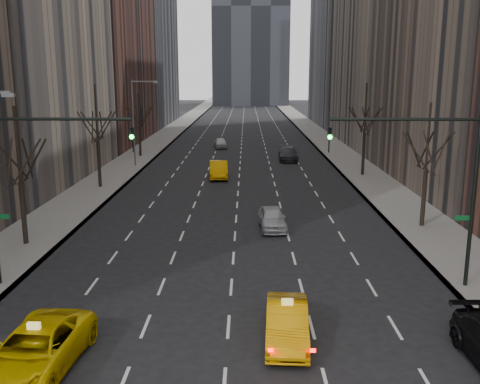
{
  "coord_description": "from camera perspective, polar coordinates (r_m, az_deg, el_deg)",
  "views": [
    {
      "loc": [
        0.68,
        -11.26,
        9.63
      ],
      "look_at": [
        0.35,
        16.63,
        3.5
      ],
      "focal_mm": 40.0,
      "sensor_mm": 36.0,
      "label": 1
    }
  ],
  "objects": [
    {
      "name": "traffic_mast_right",
      "position": [
        25.09,
        20.31,
        2.11
      ],
      "size": [
        6.69,
        0.39,
        8.0
      ],
      "color": "black",
      "rests_on": "ground"
    },
    {
      "name": "sidewalk_right",
      "position": [
        82.64,
        8.76,
        5.61
      ],
      "size": [
        4.5,
        320.0,
        0.15
      ],
      "primitive_type": "cube",
      "color": "slate",
      "rests_on": "ground"
    },
    {
      "name": "silver_sedan_ahead",
      "position": [
        34.16,
        3.46,
        -2.79
      ],
      "size": [
        1.91,
        4.2,
        1.4
      ],
      "primitive_type": "imported",
      "rotation": [
        0.0,
        0.0,
        0.06
      ],
      "color": "#ABAFB3",
      "rests_on": "ground"
    },
    {
      "name": "tree_lw_d",
      "position": [
        64.81,
        -10.69,
        6.81
      ],
      "size": [
        3.36,
        3.5,
        7.36
      ],
      "color": "black",
      "rests_on": "ground"
    },
    {
      "name": "far_taxi",
      "position": [
        50.96,
        -2.29,
        2.4
      ],
      "size": [
        1.97,
        4.9,
        1.58
      ],
      "primitive_type": "imported",
      "rotation": [
        0.0,
        0.0,
        0.06
      ],
      "color": "#E79B04",
      "rests_on": "ground"
    },
    {
      "name": "sidewalk_left",
      "position": [
        82.84,
        -8.35,
        5.64
      ],
      "size": [
        4.5,
        320.0,
        0.15
      ],
      "primitive_type": "cube",
      "color": "slate",
      "rests_on": "ground"
    },
    {
      "name": "tree_rw_c",
      "position": [
        52.8,
        13.12,
        5.99
      ],
      "size": [
        3.36,
        3.5,
        8.74
      ],
      "color": "black",
      "rests_on": "ground"
    },
    {
      "name": "far_car_white",
      "position": [
        72.26,
        -2.09,
        5.26
      ],
      "size": [
        2.06,
        4.08,
        1.33
      ],
      "primitive_type": "imported",
      "rotation": [
        0.0,
        0.0,
        0.13
      ],
      "color": "silver",
      "rests_on": "ground"
    },
    {
      "name": "taxi_sedan",
      "position": [
        20.29,
        5.03,
        -13.72
      ],
      "size": [
        1.75,
        4.41,
        1.43
      ],
      "primitive_type": "imported",
      "rotation": [
        0.0,
        0.0,
        -0.06
      ],
      "color": "orange",
      "rests_on": "ground"
    },
    {
      "name": "tree_rw_b",
      "position": [
        35.63,
        19.2,
        2.15
      ],
      "size": [
        3.36,
        3.5,
        7.82
      ],
      "color": "black",
      "rests_on": "ground"
    },
    {
      "name": "traffic_mast_left",
      "position": [
        25.58,
        -21.85,
        2.17
      ],
      "size": [
        6.69,
        0.39,
        8.0
      ],
      "color": "black",
      "rests_on": "ground"
    },
    {
      "name": "tree_lw_c",
      "position": [
        47.34,
        -14.93,
        5.19
      ],
      "size": [
        3.36,
        3.5,
        8.74
      ],
      "color": "black",
      "rests_on": "ground"
    },
    {
      "name": "tree_lw_b",
      "position": [
        32.44,
        -22.35,
        0.95
      ],
      "size": [
        3.36,
        3.5,
        7.82
      ],
      "color": "black",
      "rests_on": "ground"
    },
    {
      "name": "taxi_suv",
      "position": [
        19.55,
        -20.98,
        -15.48
      ],
      "size": [
        2.95,
        5.65,
        1.52
      ],
      "primitive_type": "imported",
      "rotation": [
        0.0,
        0.0,
        -0.08
      ],
      "color": "#D8B304",
      "rests_on": "ground"
    },
    {
      "name": "streetlight_far",
      "position": [
        57.57,
        -10.98,
        8.18
      ],
      "size": [
        2.83,
        0.22,
        9.0
      ],
      "color": "slate",
      "rests_on": "ground"
    },
    {
      "name": "far_suv_grey",
      "position": [
        61.76,
        5.15,
        4.09
      ],
      "size": [
        2.25,
        5.29,
        1.52
      ],
      "primitive_type": "imported",
      "rotation": [
        0.0,
        0.0,
        -0.02
      ],
      "color": "#28282D",
      "rests_on": "ground"
    }
  ]
}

